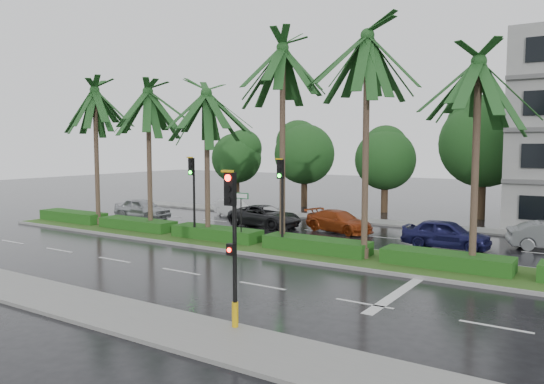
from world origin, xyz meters
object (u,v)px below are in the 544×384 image
Objects in this scene: car_darkgrey at (265,216)px; car_blue at (446,234)px; street_sign at (241,205)px; car_white at (233,208)px; car_red at (339,221)px; car_silver at (142,209)px; signal_median_left at (193,185)px; signal_near at (233,242)px.

car_darkgrey is 11.45m from car_blue.
car_white is (-7.18, 8.82, -1.51)m from street_sign.
car_red is at bearing 76.41° from car_blue.
car_silver is at bearing 106.80° from car_darkgrey.
signal_median_left reaches higher than car_red.
car_blue is (1.74, 15.14, -1.78)m from signal_near.
car_darkgrey is at bearing 87.08° from signal_median_left.
car_silver is (-11.68, 4.39, -1.40)m from street_sign.
street_sign is 7.36m from car_red.
car_darkgrey reaches higher than car_red.
signal_median_left is at bearing 135.91° from signal_near.
signal_median_left is 1.68× the size of street_sign.
car_silver is (-18.68, 14.26, -1.78)m from signal_near.
car_red is (5.10, 7.07, -2.36)m from signal_median_left.
signal_median_left is 10.07m from car_silver.
signal_median_left reaches higher than signal_near.
signal_median_left is at bearing -176.53° from street_sign.
car_red is at bearing 73.08° from street_sign.
car_blue is at bearing -88.88° from car_silver.
street_sign is 10.30m from car_blue.
car_white is 0.88× the size of car_blue.
car_white is 0.78× the size of car_darkgrey.
signal_median_left is at bearing -119.13° from car_silver.
car_white is 0.86× the size of car_red.
car_silver is at bearing 152.21° from signal_median_left.
car_white is 5.22m from car_darkgrey.
car_white is at bearing 129.12° from street_sign.
signal_near is at bearing -143.38° from car_darkgrey.
signal_median_left is at bearing -130.56° from car_white.
car_white is 16.31m from car_blue.
signal_near is 13.93m from signal_median_left.
car_blue reaches higher than car_silver.
car_red is at bearing 54.23° from signal_median_left.
street_sign is at bearing 125.34° from signal_near.
car_darkgrey is (4.50, -2.64, 0.05)m from car_white.
signal_median_left is 13.14m from car_blue.
car_blue is at bearing 24.91° from signal_median_left.
signal_near is 12.11m from street_sign.
car_blue reaches higher than car_darkgrey.
signal_near is at bearing -148.45° from car_red.
car_darkgrey is at bearing 121.08° from signal_near.
car_blue is at bearing -88.46° from car_red.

